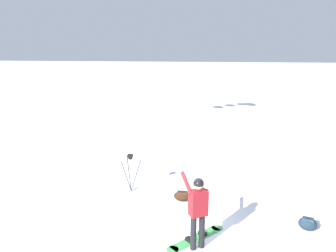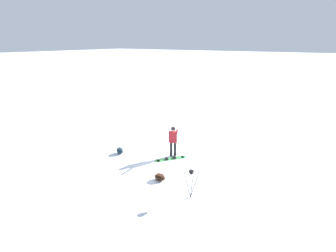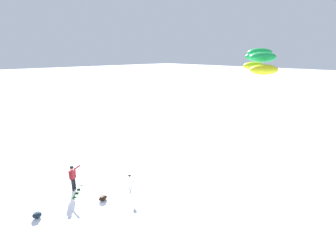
# 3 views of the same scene
# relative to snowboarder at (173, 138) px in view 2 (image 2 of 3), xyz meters

# --- Properties ---
(ground_plane) EXTENTS (300.00, 300.00, 0.00)m
(ground_plane) POSITION_rel_snowboarder_xyz_m (-0.70, -0.63, -1.08)
(ground_plane) COLOR white
(snowboarder) EXTENTS (0.58, 0.72, 1.78)m
(snowboarder) POSITION_rel_snowboarder_xyz_m (0.00, 0.00, 0.00)
(snowboarder) COLOR black
(snowboarder) RESTS_ON ground_plane
(snowboard) EXTENTS (1.49, 1.24, 0.10)m
(snowboard) POSITION_rel_snowboarder_xyz_m (-0.38, -0.07, -1.06)
(snowboard) COLOR #3F994C
(snowboard) RESTS_ON ground_plane
(gear_bag_large) EXTENTS (0.36, 0.55, 0.30)m
(gear_bag_large) POSITION_rel_snowboarder_xyz_m (-2.39, -0.78, -0.92)
(gear_bag_large) COLOR black
(gear_bag_large) RESTS_ON ground_plane
(camera_tripod) EXTENTS (0.64, 0.62, 1.28)m
(camera_tripod) POSITION_rel_snowboarder_xyz_m (-2.75, -2.58, -0.16)
(camera_tripod) COLOR #262628
(camera_tripod) RESTS_ON ground_plane
(gear_bag_small) EXTENTS (0.41, 0.52, 0.34)m
(gear_bag_small) POSITION_rel_snowboarder_xyz_m (-1.40, 2.70, -0.90)
(gear_bag_small) COLOR #192833
(gear_bag_small) RESTS_ON ground_plane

